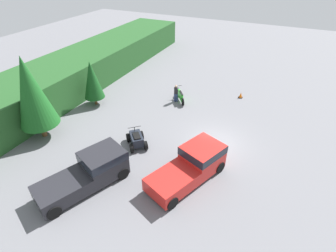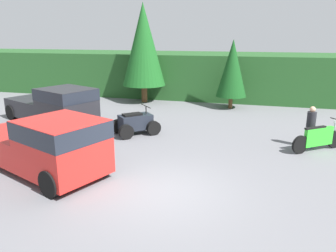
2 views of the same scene
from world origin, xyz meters
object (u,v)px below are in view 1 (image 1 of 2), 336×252
at_px(rider_person, 176,93).
at_px(pickup_truck_red, 193,164).
at_px(pickup_truck_second, 90,170).
at_px(quad_atv, 137,140).
at_px(dirt_bike, 180,96).
at_px(traffic_cone, 241,95).

bearing_deg(rider_person, pickup_truck_red, -175.06).
bearing_deg(pickup_truck_second, quad_atv, 16.12).
bearing_deg(pickup_truck_second, pickup_truck_red, -36.31).
relative_size(dirt_bike, traffic_cone, 3.70).
xyz_separation_m(pickup_truck_red, traffic_cone, (11.91, -0.50, -0.74)).
distance_m(pickup_truck_red, quad_atv, 4.95).
relative_size(pickup_truck_red, rider_person, 3.36).
relative_size(pickup_truck_second, rider_person, 3.44).
distance_m(pickup_truck_red, traffic_cone, 11.94).
xyz_separation_m(pickup_truck_second, traffic_cone, (15.03, -5.82, -0.74)).
relative_size(quad_atv, traffic_cone, 4.12).
distance_m(pickup_truck_red, rider_person, 9.84).
height_order(rider_person, traffic_cone, rider_person).
distance_m(quad_atv, traffic_cone, 11.90).
distance_m(pickup_truck_second, quad_atv, 4.43).
bearing_deg(rider_person, quad_atv, 156.08).
bearing_deg(dirt_bike, traffic_cone, -95.52).
relative_size(pickup_truck_red, pickup_truck_second, 0.98).
distance_m(dirt_bike, traffic_cone, 5.89).
bearing_deg(rider_person, pickup_truck_second, 153.11).
height_order(pickup_truck_red, dirt_bike, pickup_truck_red).
height_order(pickup_truck_red, pickup_truck_second, same).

